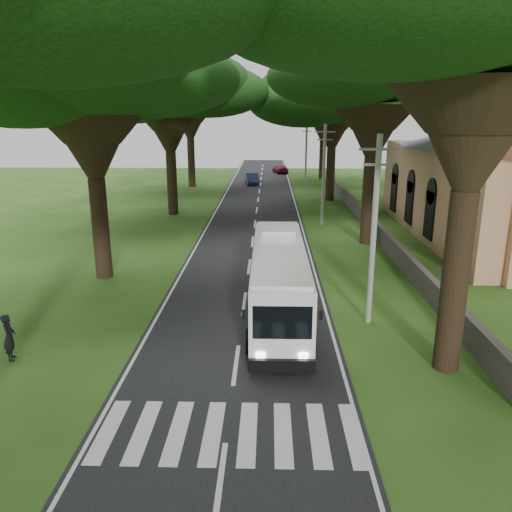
% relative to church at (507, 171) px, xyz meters
% --- Properties ---
extents(ground, '(140.00, 140.00, 0.00)m').
position_rel_church_xyz_m(ground, '(-17.86, -21.55, -4.91)').
color(ground, '#2A4D16').
rests_on(ground, ground).
extents(road, '(8.00, 120.00, 0.04)m').
position_rel_church_xyz_m(road, '(-17.86, 3.45, -4.90)').
color(road, black).
rests_on(road, ground).
extents(crosswalk, '(8.00, 3.00, 0.01)m').
position_rel_church_xyz_m(crosswalk, '(-17.86, -23.55, -4.91)').
color(crosswalk, silver).
rests_on(crosswalk, ground).
extents(property_wall, '(0.35, 50.00, 1.20)m').
position_rel_church_xyz_m(property_wall, '(-8.86, 2.45, -4.31)').
color(property_wall, '#383533').
rests_on(property_wall, ground).
extents(church, '(14.00, 24.00, 11.60)m').
position_rel_church_xyz_m(church, '(0.00, 0.00, 0.00)').
color(church, tan).
rests_on(church, ground).
extents(pole_near, '(1.60, 0.24, 8.00)m').
position_rel_church_xyz_m(pole_near, '(-12.36, -15.55, -0.73)').
color(pole_near, gray).
rests_on(pole_near, ground).
extents(pole_mid, '(1.60, 0.24, 8.00)m').
position_rel_church_xyz_m(pole_mid, '(-12.36, 4.45, -0.73)').
color(pole_mid, gray).
rests_on(pole_mid, ground).
extents(pole_far, '(1.60, 0.24, 8.00)m').
position_rel_church_xyz_m(pole_far, '(-12.36, 24.45, -0.73)').
color(pole_far, gray).
rests_on(pole_far, ground).
extents(tree_l_mida, '(12.73, 12.73, 13.79)m').
position_rel_church_xyz_m(tree_l_mida, '(-25.86, -9.55, 6.01)').
color(tree_l_mida, black).
rests_on(tree_l_mida, ground).
extents(tree_l_midb, '(14.34, 14.34, 14.26)m').
position_rel_church_xyz_m(tree_l_midb, '(-25.36, 8.45, 6.19)').
color(tree_l_midb, black).
rests_on(tree_l_midb, ground).
extents(tree_l_far, '(13.54, 13.54, 14.87)m').
position_rel_church_xyz_m(tree_l_far, '(-26.36, 26.45, 6.93)').
color(tree_l_far, black).
rests_on(tree_l_far, ground).
extents(tree_r_mida, '(12.86, 12.86, 14.84)m').
position_rel_church_xyz_m(tree_r_mida, '(-9.86, -1.55, 7.00)').
color(tree_r_mida, black).
rests_on(tree_r_mida, ground).
extents(tree_r_midb, '(15.35, 15.35, 14.12)m').
position_rel_church_xyz_m(tree_r_midb, '(-10.36, 16.45, 5.88)').
color(tree_r_midb, black).
rests_on(tree_r_midb, ground).
extents(tree_r_far, '(14.95, 14.95, 13.87)m').
position_rel_church_xyz_m(tree_r_far, '(-9.36, 34.45, 5.70)').
color(tree_r_far, black).
rests_on(tree_r_far, ground).
extents(coach_bus, '(2.61, 10.95, 3.23)m').
position_rel_church_xyz_m(coach_bus, '(-16.25, -14.90, -3.17)').
color(coach_bus, white).
rests_on(coach_bus, ground).
extents(distant_car_b, '(2.12, 4.51, 1.43)m').
position_rel_church_xyz_m(distant_car_b, '(-18.94, 28.66, -4.16)').
color(distant_car_b, navy).
rests_on(distant_car_b, road).
extents(distant_car_c, '(2.66, 4.55, 1.24)m').
position_rel_church_xyz_m(distant_car_c, '(-15.01, 41.19, -4.26)').
color(distant_car_c, maroon).
rests_on(distant_car_c, road).
extents(pedestrian, '(0.61, 0.75, 1.78)m').
position_rel_church_xyz_m(pedestrian, '(-26.19, -19.31, -4.02)').
color(pedestrian, black).
rests_on(pedestrian, ground).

